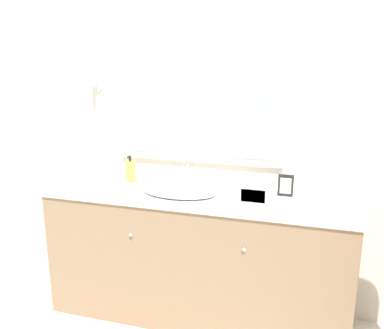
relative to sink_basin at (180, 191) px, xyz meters
name	(u,v)px	position (x,y,z in m)	size (l,w,h in m)	color
wall_back	(208,132)	(0.11, 0.32, 0.34)	(8.00, 0.18, 2.55)	silver
vanity_counter	(197,257)	(0.11, 0.02, -0.48)	(2.10, 0.54, 0.92)	#937556
sink_basin	(180,191)	(0.00, 0.00, 0.00)	(0.49, 0.35, 0.20)	white
soap_bottle	(131,171)	(-0.42, 0.15, 0.06)	(0.07, 0.07, 0.19)	gold
appliance_box	(255,192)	(0.50, -0.01, 0.04)	(0.21, 0.15, 0.12)	white
picture_frame	(286,186)	(0.68, 0.14, 0.05)	(0.10, 0.01, 0.15)	black
hand_towel_near_sink	(87,180)	(-0.71, 0.04, 0.00)	(0.20, 0.11, 0.04)	white
hand_towel_far_corner	(324,206)	(0.92, -0.03, 0.00)	(0.20, 0.12, 0.04)	white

